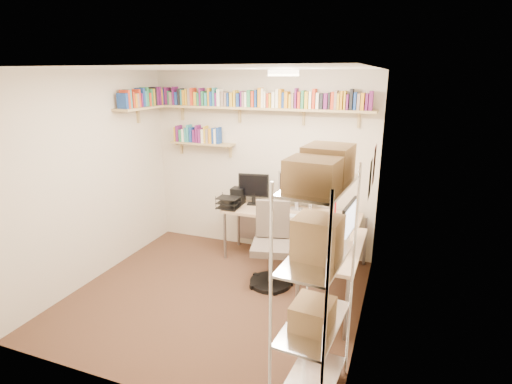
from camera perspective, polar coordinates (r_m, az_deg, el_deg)
ground at (r=4.76m, az=-5.75°, el=-14.55°), size 3.20×3.20×0.00m
room_shell at (r=4.18m, az=-6.29°, el=3.96°), size 3.24×3.04×2.52m
wall_shelves at (r=5.46m, az=-4.42°, el=12.00°), size 3.12×1.09×0.80m
corner_desk at (r=5.07m, az=5.13°, el=-3.83°), size 1.98×1.79×1.22m
office_chair at (r=4.83m, az=2.20°, el=-8.32°), size 0.54×0.54×1.00m
wire_rack at (r=2.81m, az=8.83°, el=-6.33°), size 0.46×0.83×1.98m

